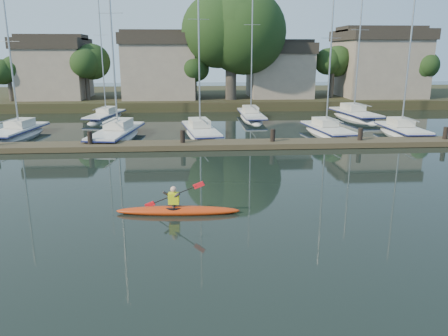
{
  "coord_description": "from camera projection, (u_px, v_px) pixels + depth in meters",
  "views": [
    {
      "loc": [
        -2.3,
        -14.4,
        6.13
      ],
      "look_at": [
        -0.97,
        4.15,
        1.2
      ],
      "focal_mm": 35.0,
      "sensor_mm": 36.0,
      "label": 1
    }
  ],
  "objects": [
    {
      "name": "sailboat_3",
      "position": [
        327.0,
        136.0,
        33.94
      ],
      "size": [
        2.97,
        7.92,
        12.46
      ],
      "rotation": [
        0.0,
        0.0,
        0.12
      ],
      "color": "silver",
      "rests_on": "ground"
    },
    {
      "name": "sailboat_4",
      "position": [
        402.0,
        137.0,
        33.71
      ],
      "size": [
        2.18,
        7.1,
        12.04
      ],
      "rotation": [
        0.0,
        0.0,
        -0.01
      ],
      "color": "silver",
      "rests_on": "ground"
    },
    {
      "name": "sailboat_1",
      "position": [
        117.0,
        141.0,
        32.25
      ],
      "size": [
        3.64,
        9.51,
        15.17
      ],
      "rotation": [
        0.0,
        0.0,
        -0.15
      ],
      "color": "silver",
      "rests_on": "ground"
    },
    {
      "name": "sailboat_2",
      "position": [
        201.0,
        137.0,
        33.5
      ],
      "size": [
        3.32,
        9.0,
        14.56
      ],
      "rotation": [
        0.0,
        0.0,
        0.15
      ],
      "color": "silver",
      "rests_on": "ground"
    },
    {
      "name": "sailboat_7",
      "position": [
        354.0,
        120.0,
        42.18
      ],
      "size": [
        3.25,
        9.0,
        14.19
      ],
      "rotation": [
        0.0,
        0.0,
        0.11
      ],
      "color": "silver",
      "rests_on": "ground"
    },
    {
      "name": "ground",
      "position": [
        259.0,
        229.0,
        15.62
      ],
      "size": [
        160.0,
        160.0,
        0.0
      ],
      "primitive_type": "plane",
      "color": "black",
      "rests_on": "ground"
    },
    {
      "name": "dock",
      "position": [
        228.0,
        144.0,
        29.06
      ],
      "size": [
        34.0,
        2.0,
        1.8
      ],
      "color": "#4C402B",
      "rests_on": "ground"
    },
    {
      "name": "sailboat_5",
      "position": [
        106.0,
        121.0,
        41.7
      ],
      "size": [
        3.38,
        8.2,
        13.22
      ],
      "rotation": [
        0.0,
        0.0,
        -0.2
      ],
      "color": "silver",
      "rests_on": "ground"
    },
    {
      "name": "sailboat_0",
      "position": [
        19.0,
        139.0,
        33.15
      ],
      "size": [
        3.15,
        7.84,
        12.1
      ],
      "rotation": [
        0.0,
        0.0,
        -0.14
      ],
      "color": "silver",
      "rests_on": "ground"
    },
    {
      "name": "sailboat_6",
      "position": [
        251.0,
        120.0,
        41.92
      ],
      "size": [
        1.99,
        9.28,
        14.74
      ],
      "rotation": [
        0.0,
        0.0,
        0.0
      ],
      "color": "silver",
      "rests_on": "ground"
    },
    {
      "name": "kayak",
      "position": [
        177.0,
        209.0,
        17.12
      ],
      "size": [
        4.91,
        1.18,
        1.56
      ],
      "rotation": [
        0.0,
        0.0,
        -0.06
      ],
      "color": "#B0250D",
      "rests_on": "ground"
    },
    {
      "name": "shore",
      "position": [
        224.0,
        77.0,
        53.75
      ],
      "size": [
        90.0,
        25.25,
        12.75
      ],
      "color": "#272D16",
      "rests_on": "ground"
    }
  ]
}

